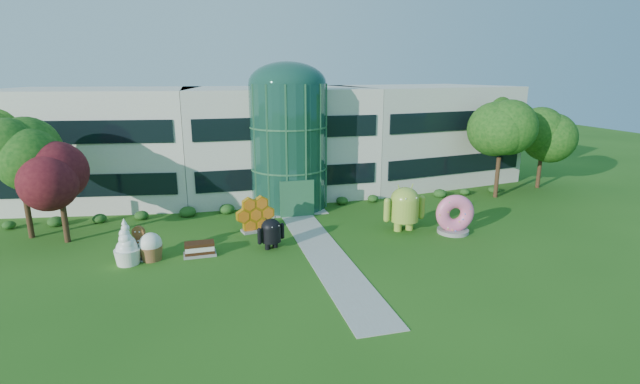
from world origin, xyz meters
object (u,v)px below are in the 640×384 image
object	(u,v)px
android_green	(405,205)
android_black	(271,231)
gingerbread	(140,243)
donut	(454,213)

from	to	relation	value
android_green	android_black	bearing A→B (deg)	-175.35
android_green	gingerbread	xyz separation A→B (m)	(-17.07, -0.80, -0.76)
android_black	donut	xyz separation A→B (m)	(12.43, -0.36, 0.25)
donut	gingerbread	distance (m)	20.11
android_black	gingerbread	size ratio (longest dim) A/B	0.99
android_black	gingerbread	bearing A→B (deg)	156.31
donut	android_black	bearing A→B (deg)	-170.28
android_black	donut	size ratio (longest dim) A/B	0.81
android_green	android_black	size ratio (longest dim) A/B	1.61
android_black	gingerbread	xyz separation A→B (m)	(-7.66, 0.19, -0.08)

